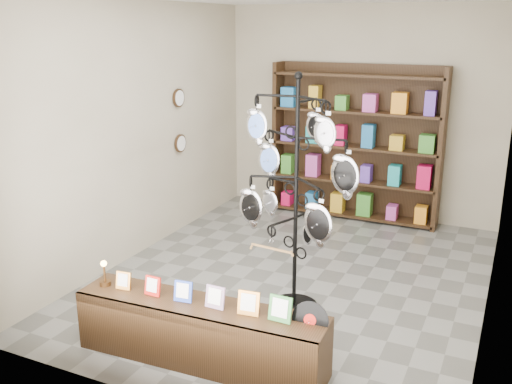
{
  "coord_description": "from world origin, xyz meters",
  "views": [
    {
      "loc": [
        2.1,
        -5.51,
        2.72
      ],
      "look_at": [
        -0.01,
        -1.0,
        1.25
      ],
      "focal_mm": 40.0,
      "sensor_mm": 36.0,
      "label": 1
    }
  ],
  "objects": [
    {
      "name": "display_tree",
      "position": [
        0.26,
        -0.69,
        1.34
      ],
      "size": [
        1.2,
        1.14,
        2.32
      ],
      "rotation": [
        0.0,
        0.0,
        -0.2
      ],
      "color": "black",
      "rests_on": "ground"
    },
    {
      "name": "back_shelving",
      "position": [
        0.0,
        2.3,
        1.03
      ],
      "size": [
        2.42,
        0.36,
        2.2
      ],
      "color": "black",
      "rests_on": "ground"
    },
    {
      "name": "ground",
      "position": [
        0.0,
        0.0,
        0.0
      ],
      "size": [
        5.0,
        5.0,
        0.0
      ],
      "primitive_type": "plane",
      "color": "slate",
      "rests_on": "ground"
    },
    {
      "name": "wall_clocks",
      "position": [
        -1.97,
        0.8,
        1.5
      ],
      "size": [
        0.03,
        0.24,
        0.84
      ],
      "color": "black",
      "rests_on": "ground"
    },
    {
      "name": "room_envelope",
      "position": [
        0.0,
        0.0,
        1.85
      ],
      "size": [
        5.0,
        5.0,
        5.0
      ],
      "color": "#B3AA90",
      "rests_on": "ground"
    },
    {
      "name": "front_shelf",
      "position": [
        -0.1,
        -1.91,
        0.27
      ],
      "size": [
        2.17,
        0.54,
        0.76
      ],
      "rotation": [
        0.0,
        0.0,
        0.05
      ],
      "color": "black",
      "rests_on": "ground"
    }
  ]
}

